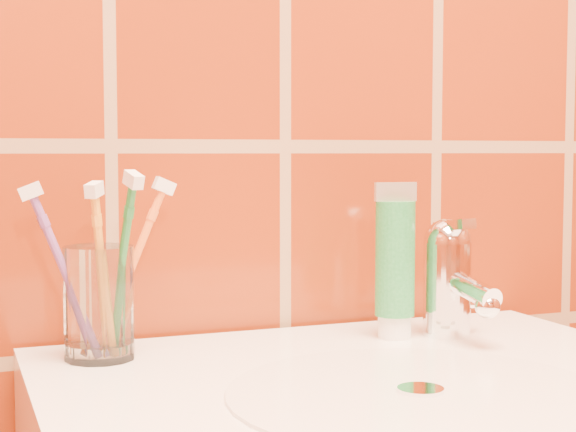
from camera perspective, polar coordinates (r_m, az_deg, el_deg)
name	(u,v)px	position (r m, az deg, el deg)	size (l,w,h in m)	color
glass_tumbler	(99,303)	(0.81, -12.10, -5.51)	(0.06, 0.06, 0.10)	white
toothpaste_tube	(395,265)	(0.89, 6.93, -3.19)	(0.04, 0.04, 0.16)	white
faucet	(449,274)	(0.90, 10.40, -3.69)	(0.05, 0.11, 0.12)	white
toothbrush_0	(66,274)	(0.80, -14.16, -3.66)	(0.08, 0.03, 0.17)	#714492
toothbrush_1	(121,268)	(0.79, -10.76, -3.34)	(0.04, 0.07, 0.18)	#1E7231
toothbrush_2	(131,267)	(0.82, -10.09, -3.30)	(0.09, 0.03, 0.17)	orange
toothbrush_3	(102,273)	(0.79, -11.95, -3.64)	(0.04, 0.05, 0.17)	orange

